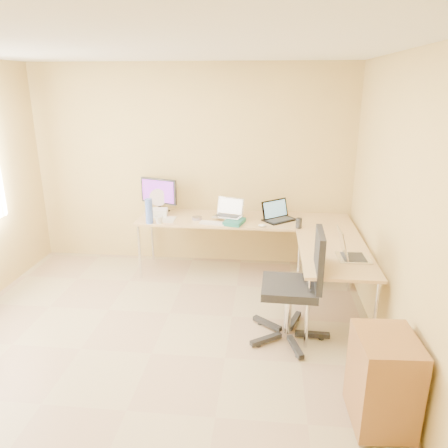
# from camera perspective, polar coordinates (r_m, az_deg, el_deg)

# --- Properties ---
(floor) EXTENTS (4.50, 4.50, 0.00)m
(floor) POSITION_cam_1_polar(r_m,az_deg,el_deg) (4.11, -9.65, -16.69)
(floor) COLOR #A08366
(floor) RESTS_ON ground
(ceiling) EXTENTS (4.50, 4.50, 0.00)m
(ceiling) POSITION_cam_1_polar(r_m,az_deg,el_deg) (3.39, -12.14, 22.35)
(ceiling) COLOR white
(ceiling) RESTS_ON ground
(wall_back) EXTENTS (4.50, 0.00, 4.50)m
(wall_back) POSITION_cam_1_polar(r_m,az_deg,el_deg) (5.67, -4.39, 7.67)
(wall_back) COLOR tan
(wall_back) RESTS_ON ground
(wall_right) EXTENTS (0.00, 4.50, 4.50)m
(wall_right) POSITION_cam_1_polar(r_m,az_deg,el_deg) (3.57, 23.62, -0.20)
(wall_right) COLOR tan
(wall_right) RESTS_ON ground
(desk_main) EXTENTS (2.65, 0.70, 0.73)m
(desk_main) POSITION_cam_1_polar(r_m,az_deg,el_deg) (5.46, 2.64, -2.94)
(desk_main) COLOR tan
(desk_main) RESTS_ON ground
(desk_return) EXTENTS (0.70, 1.30, 0.73)m
(desk_return) POSITION_cam_1_polar(r_m,az_deg,el_deg) (4.59, 14.25, -7.80)
(desk_return) COLOR tan
(desk_return) RESTS_ON ground
(monitor) EXTENTS (0.55, 0.33, 0.45)m
(monitor) POSITION_cam_1_polar(r_m,az_deg,el_deg) (5.63, -8.69, 3.84)
(monitor) COLOR black
(monitor) RESTS_ON desk_main
(book_stack) EXTENTS (0.27, 0.32, 0.05)m
(book_stack) POSITION_cam_1_polar(r_m,az_deg,el_deg) (5.14, 1.39, 0.31)
(book_stack) COLOR #1B6055
(book_stack) RESTS_ON desk_main
(laptop_center) EXTENTS (0.41, 0.36, 0.22)m
(laptop_center) POSITION_cam_1_polar(r_m,az_deg,el_deg) (5.22, 0.55, 2.15)
(laptop_center) COLOR silver
(laptop_center) RESTS_ON desk_main
(laptop_black) EXTENTS (0.48, 0.47, 0.25)m
(laptop_black) POSITION_cam_1_polar(r_m,az_deg,el_deg) (5.27, 7.46, 1.75)
(laptop_black) COLOR black
(laptop_black) RESTS_ON desk_main
(keyboard) EXTENTS (0.42, 0.17, 0.02)m
(keyboard) POSITION_cam_1_polar(r_m,az_deg,el_deg) (5.12, -0.99, 0.09)
(keyboard) COLOR silver
(keyboard) RESTS_ON desk_main
(mouse) EXTENTS (0.11, 0.08, 0.03)m
(mouse) POSITION_cam_1_polar(r_m,az_deg,el_deg) (5.04, 5.16, -0.20)
(mouse) COLOR white
(mouse) RESTS_ON desk_main
(mug) EXTENTS (0.11, 0.11, 0.10)m
(mug) POSITION_cam_1_polar(r_m,az_deg,el_deg) (5.19, -8.69, 0.57)
(mug) COLOR white
(mug) RESTS_ON desk_main
(cd_stack) EXTENTS (0.16, 0.16, 0.03)m
(cd_stack) POSITION_cam_1_polar(r_m,az_deg,el_deg) (5.31, -3.65, 0.78)
(cd_stack) COLOR #ADAACE
(cd_stack) RESTS_ON desk_main
(water_bottle) EXTENTS (0.09, 0.09, 0.31)m
(water_bottle) POSITION_cam_1_polar(r_m,az_deg,el_deg) (5.19, -9.99, 1.71)
(water_bottle) COLOR #4966BB
(water_bottle) RESTS_ON desk_main
(papers) EXTENTS (0.19, 0.26, 0.01)m
(papers) POSITION_cam_1_polar(r_m,az_deg,el_deg) (5.33, -7.57, 0.59)
(papers) COLOR beige
(papers) RESTS_ON desk_main
(white_box) EXTENTS (0.27, 0.21, 0.09)m
(white_box) POSITION_cam_1_polar(r_m,az_deg,el_deg) (5.50, -8.88, 1.53)
(white_box) COLOR silver
(white_box) RESTS_ON desk_main
(desk_fan) EXTENTS (0.24, 0.24, 0.29)m
(desk_fan) POSITION_cam_1_polar(r_m,az_deg,el_deg) (5.65, -8.65, 3.06)
(desk_fan) COLOR beige
(desk_fan) RESTS_ON desk_main
(black_cup) EXTENTS (0.08, 0.08, 0.12)m
(black_cup) POSITION_cam_1_polar(r_m,az_deg,el_deg) (5.04, 9.98, 0.11)
(black_cup) COLOR #252525
(black_cup) RESTS_ON desk_main
(laptop_return) EXTENTS (0.37, 0.30, 0.24)m
(laptop_return) POSITION_cam_1_polar(r_m,az_deg,el_deg) (4.27, 17.06, -2.96)
(laptop_return) COLOR silver
(laptop_return) RESTS_ON desk_return
(office_chair) EXTENTS (0.68, 0.68, 1.10)m
(office_chair) POSITION_cam_1_polar(r_m,az_deg,el_deg) (4.08, 8.69, -8.73)
(office_chair) COLOR black
(office_chair) RESTS_ON ground
(cabinet) EXTENTS (0.42, 0.51, 0.68)m
(cabinet) POSITION_cam_1_polar(r_m,az_deg,el_deg) (3.37, 20.49, -18.95)
(cabinet) COLOR #99612D
(cabinet) RESTS_ON ground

